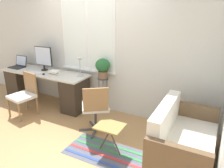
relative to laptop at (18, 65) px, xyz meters
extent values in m
plane|color=tan|center=(1.92, -0.33, -0.80)|extent=(14.00, 14.00, 0.00)
cube|color=silver|center=(1.92, 0.38, 0.55)|extent=(9.00, 0.06, 2.70)
cube|color=white|center=(1.45, 0.34, 0.73)|extent=(0.62, 0.02, 1.42)
cube|color=white|center=(1.45, 0.33, 0.73)|extent=(0.55, 0.01, 1.35)
cube|color=white|center=(2.07, 0.34, 0.73)|extent=(0.62, 0.02, 1.42)
cube|color=white|center=(2.07, 0.33, 0.73)|extent=(0.55, 0.01, 1.35)
cube|color=white|center=(1.76, 0.34, 0.03)|extent=(1.30, 0.11, 0.04)
cube|color=beige|center=(0.82, -0.02, -0.07)|extent=(2.09, 0.63, 0.03)
cube|color=#33281E|center=(0.02, -0.02, -0.44)|extent=(0.40, 0.55, 0.71)
cube|color=#33281E|center=(1.63, -0.02, -0.44)|extent=(0.40, 0.55, 0.71)
cube|color=black|center=(0.00, -0.05, -0.05)|extent=(0.34, 0.24, 0.02)
cube|color=black|center=(0.00, 0.10, 0.08)|extent=(0.34, 0.06, 0.24)
cube|color=silver|center=(0.00, 0.09, 0.08)|extent=(0.31, 0.05, 0.21)
cylinder|color=black|center=(0.73, 0.09, -0.05)|extent=(0.14, 0.14, 0.02)
cylinder|color=black|center=(0.73, 0.09, 0.01)|extent=(0.04, 0.04, 0.11)
cube|color=black|center=(0.73, 0.09, 0.26)|extent=(0.46, 0.02, 0.42)
cube|color=silver|center=(0.73, 0.08, 0.26)|extent=(0.44, 0.01, 0.39)
cube|color=silver|center=(0.71, -0.16, -0.05)|extent=(0.37, 0.14, 0.02)
ellipsoid|color=black|center=(0.97, -0.19, -0.04)|extent=(0.04, 0.07, 0.03)
cylinder|color=#ADADB2|center=(1.70, 0.11, -0.05)|extent=(0.16, 0.16, 0.01)
cylinder|color=#ADADB2|center=(1.70, 0.11, 0.12)|extent=(0.02, 0.02, 0.33)
ellipsoid|color=#ADADB2|center=(1.70, 0.11, 0.31)|extent=(0.09, 0.09, 0.06)
cube|color=white|center=(1.17, -0.11, -0.04)|extent=(0.17, 0.15, 0.03)
cube|color=olive|center=(1.18, -0.11, -0.01)|extent=(0.18, 0.15, 0.02)
cube|color=white|center=(1.19, -0.11, 0.02)|extent=(0.18, 0.16, 0.04)
cylinder|color=olive|center=(0.60, -0.85, -0.60)|extent=(0.04, 0.04, 0.40)
cylinder|color=olive|center=(0.98, -0.92, -0.60)|extent=(0.04, 0.04, 0.40)
cylinder|color=olive|center=(0.67, -0.46, -0.60)|extent=(0.04, 0.04, 0.40)
cylinder|color=olive|center=(1.05, -0.53, -0.60)|extent=(0.04, 0.04, 0.40)
cube|color=silver|center=(0.82, -0.69, -0.39)|extent=(0.51, 0.50, 0.06)
cube|color=olive|center=(0.86, -0.47, -0.16)|extent=(0.40, 0.10, 0.42)
cube|color=#47474C|center=(2.30, -0.59, -0.79)|extent=(0.27, 0.20, 0.03)
cube|color=#47474C|center=(2.47, -0.64, -0.79)|extent=(0.12, 0.30, 0.03)
cube|color=#47474C|center=(2.58, -0.50, -0.79)|extent=(0.30, 0.04, 0.03)
cube|color=#47474C|center=(2.47, -0.35, -0.79)|extent=(0.13, 0.30, 0.03)
cube|color=#47474C|center=(2.30, -0.41, -0.79)|extent=(0.26, 0.21, 0.03)
cylinder|color=#333338|center=(2.43, -0.50, -0.57)|extent=(0.04, 0.04, 0.40)
cube|color=silver|center=(2.43, -0.50, -0.34)|extent=(0.61, 0.61, 0.06)
cube|color=olive|center=(2.56, -0.68, -0.11)|extent=(0.36, 0.27, 0.39)
cube|color=white|center=(3.97, -0.68, -0.58)|extent=(0.75, 1.13, 0.44)
cube|color=white|center=(3.68, -0.68, -0.15)|extent=(0.16, 1.13, 0.41)
cube|color=brown|center=(3.97, -0.07, -0.47)|extent=(0.75, 0.09, 0.67)
cylinder|color=#333338|center=(2.19, 0.19, -0.06)|extent=(0.22, 0.22, 0.02)
cylinder|color=#333338|center=(2.28, 0.19, -0.44)|extent=(0.01, 0.01, 0.73)
cylinder|color=#333338|center=(2.14, 0.27, -0.44)|extent=(0.01, 0.01, 0.73)
cylinder|color=#333338|center=(2.14, 0.11, -0.44)|extent=(0.01, 0.01, 0.73)
cylinder|color=brown|center=(2.19, 0.19, 0.02)|extent=(0.19, 0.19, 0.14)
ellipsoid|color=#235B2D|center=(2.19, 0.19, 0.21)|extent=(0.29, 0.29, 0.26)
cube|color=#565B6B|center=(3.06, -1.00, -0.80)|extent=(1.53, 0.62, 0.01)
cube|color=#334C99|center=(3.06, -1.20, -0.79)|extent=(1.50, 0.05, 0.00)
cube|color=#C63838|center=(3.06, -1.06, -0.79)|extent=(1.50, 0.05, 0.00)
cube|color=#388E4C|center=(3.06, -0.93, -0.79)|extent=(1.50, 0.05, 0.00)
cube|color=#388E4C|center=(3.06, -0.79, -0.79)|extent=(1.50, 0.05, 0.00)
cube|color=olive|center=(2.95, -0.94, -0.36)|extent=(0.40, 0.34, 0.02)
cylinder|color=#4C3D2D|center=(2.88, -0.94, -0.59)|extent=(0.23, 0.02, 0.44)
cylinder|color=#4C3D2D|center=(3.02, -0.94, -0.59)|extent=(0.23, 0.02, 0.44)
camera|label=1|loc=(4.27, -3.40, 1.30)|focal=35.00mm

